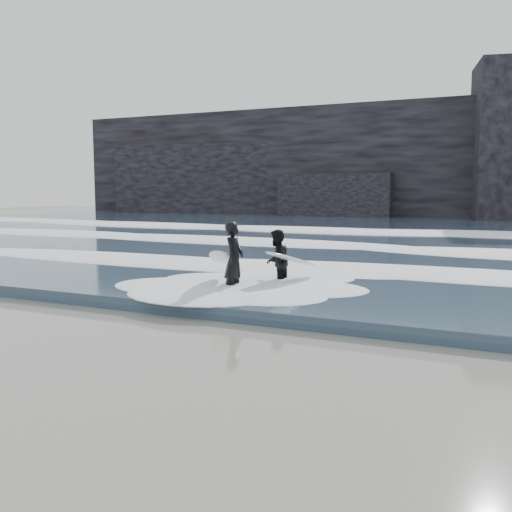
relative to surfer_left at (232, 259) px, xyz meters
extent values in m
plane|color=#8D6F51|center=(-0.44, -5.46, -0.96)|extent=(120.00, 120.00, 0.00)
cube|color=#2F4155|center=(-0.44, 23.54, -0.81)|extent=(90.00, 52.00, 0.30)
cube|color=black|center=(-0.44, 40.54, 4.04)|extent=(70.00, 9.00, 10.00)
ellipsoid|color=white|center=(-0.44, 3.54, -0.56)|extent=(60.00, 3.20, 0.20)
ellipsoid|color=white|center=(-0.44, 10.54, -0.54)|extent=(60.00, 4.00, 0.24)
ellipsoid|color=white|center=(-0.44, 19.54, -0.51)|extent=(60.00, 4.80, 0.30)
imported|color=black|center=(0.07, -0.01, -0.01)|extent=(0.55, 0.75, 1.91)
ellipsoid|color=silver|center=(-0.33, 0.04, 0.03)|extent=(1.29, 2.08, 0.66)
imported|color=black|center=(0.68, 1.26, -0.14)|extent=(0.71, 0.87, 1.65)
ellipsoid|color=white|center=(1.10, 1.26, -0.08)|extent=(1.13, 2.07, 0.65)
camera|label=1|loc=(6.51, -12.48, 1.76)|focal=40.00mm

